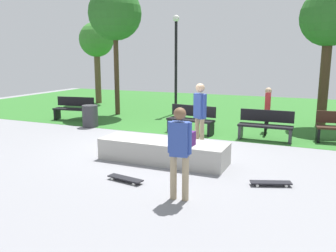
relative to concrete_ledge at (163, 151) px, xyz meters
name	(u,v)px	position (x,y,z in m)	size (l,w,h in m)	color
ground_plane	(159,147)	(-0.67, 1.20, -0.26)	(28.00, 28.00, 0.00)	gray
grass_lawn	(227,109)	(-0.67, 8.97, -0.25)	(26.60, 12.46, 0.01)	#2D6B28
concrete_ledge	(163,151)	(0.00, 0.00, 0.00)	(3.13, 0.93, 0.52)	#A8A59E
backpack_on_ledge	(190,139)	(0.74, -0.17, 0.42)	(0.28, 0.20, 0.32)	#4C1E66
skater_performing_trick	(180,147)	(1.21, -1.99, 0.71)	(0.43, 0.24, 1.67)	tan
skater_watching	(200,111)	(0.48, 1.35, 0.81)	(0.38, 0.35, 1.81)	tan
skateboard_by_ledge	(125,178)	(-0.14, -1.58, -0.19)	(0.82, 0.33, 0.08)	black
skateboard_spare	(271,183)	(2.63, -0.65, -0.19)	(0.82, 0.47, 0.08)	black
park_bench_center_lawn	(74,108)	(-5.56, 3.74, 0.22)	(1.65, 0.69, 0.91)	black
park_bench_near_lamppost	(191,119)	(-0.46, 3.32, 0.22)	(1.64, 0.66, 0.91)	black
park_bench_near_path	(266,125)	(1.96, 3.25, 0.22)	(1.60, 0.47, 0.91)	black
tree_broad_elm	(115,14)	(-4.70, 5.63, 3.98)	(2.23, 2.23, 5.38)	#42301E
tree_slender_maple	(329,20)	(3.50, 6.43, 3.51)	(2.03, 2.03, 4.89)	#42301E
tree_young_birch	(96,41)	(-7.65, 8.49, 3.03)	(1.82, 1.82, 4.28)	brown
lamp_post	(176,55)	(-2.44, 6.85, 2.31)	(0.28, 0.28, 4.23)	black
trash_bin	(90,116)	(-4.17, 2.86, 0.13)	(0.56, 0.56, 0.78)	#333338
cyclist_on_bicycle	(267,113)	(1.81, 4.59, 0.37)	(0.22, 1.82, 1.52)	black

